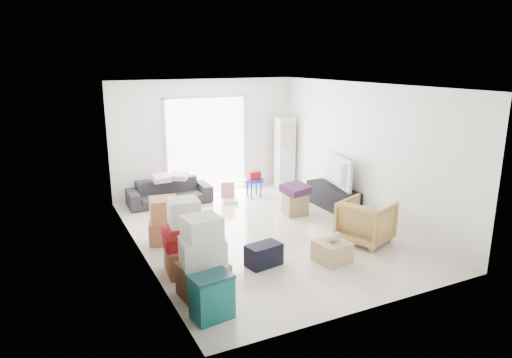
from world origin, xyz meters
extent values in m
cube|color=beige|center=(0.00, 0.00, -0.12)|extent=(4.50, 6.00, 0.24)
cube|color=white|center=(0.00, 0.00, 2.82)|extent=(4.50, 6.00, 0.24)
cube|color=white|center=(0.00, 3.12, 1.35)|extent=(4.50, 0.24, 2.70)
cube|color=white|center=(0.00, -3.12, 1.35)|extent=(4.50, 0.24, 2.70)
cube|color=white|center=(-2.37, 0.00, 1.35)|extent=(0.24, 6.00, 2.70)
cube|color=white|center=(2.37, 0.00, 1.35)|extent=(0.24, 6.00, 2.70)
cube|color=white|center=(0.00, 2.98, 1.15)|extent=(2.00, 0.01, 2.30)
cube|color=silver|center=(-1.00, 2.97, 1.15)|extent=(0.06, 0.04, 2.30)
cube|color=silver|center=(1.00, 2.97, 1.15)|extent=(0.06, 0.04, 2.30)
cube|color=silver|center=(0.00, 2.97, 2.30)|extent=(2.10, 0.04, 0.06)
cube|color=silver|center=(1.95, 2.65, 0.88)|extent=(0.45, 0.30, 1.75)
cube|color=black|center=(2.00, 0.62, 0.24)|extent=(0.44, 1.45, 0.48)
imported|color=black|center=(2.00, 0.62, 0.56)|extent=(0.89, 1.27, 0.15)
imported|color=#2C2B31|center=(-1.08, 2.50, 0.36)|extent=(1.84, 0.57, 0.72)
cube|color=#D59BAF|center=(-1.26, 2.45, 0.77)|extent=(0.36, 0.29, 0.11)
cube|color=#D59BAF|center=(-0.85, 2.45, 0.78)|extent=(0.49, 0.47, 0.13)
imported|color=tan|center=(1.40, -1.20, 0.42)|extent=(1.01, 1.03, 0.83)
cube|color=#0E585A|center=(-1.90, -2.31, 0.14)|extent=(0.53, 0.40, 0.27)
cube|color=#0E585A|center=(-1.90, -2.31, 0.41)|extent=(0.53, 0.40, 0.27)
cube|color=#0C333D|center=(-1.90, -2.31, 0.56)|extent=(0.55, 0.42, 0.04)
cube|color=#925F41|center=(-1.80, -1.72, 0.23)|extent=(0.66, 0.57, 0.47)
cube|color=white|center=(-1.80, -1.72, 0.65)|extent=(0.61, 0.52, 0.36)
cube|color=white|center=(-1.80, -1.72, 0.98)|extent=(0.50, 0.45, 0.31)
cube|color=#925F41|center=(-1.80, -0.93, 0.21)|extent=(0.62, 0.62, 0.41)
cube|color=#A61C14|center=(-1.80, -0.93, 0.51)|extent=(0.65, 0.47, 0.19)
cube|color=#A61C14|center=(-1.80, -0.93, 0.68)|extent=(0.63, 0.44, 0.17)
cube|color=white|center=(-1.80, -0.93, 0.96)|extent=(0.48, 0.46, 0.39)
cube|color=#925F41|center=(-1.77, 0.34, 0.20)|extent=(0.65, 0.59, 0.39)
cube|color=#925F41|center=(-1.77, 0.34, 0.60)|extent=(0.53, 0.53, 0.42)
cube|color=#925F41|center=(-1.25, -0.25, 0.18)|extent=(0.44, 0.44, 0.36)
cube|color=black|center=(-0.63, -1.25, 0.17)|extent=(0.59, 0.42, 0.35)
cube|color=#8A7A50|center=(1.06, 0.64, 0.22)|extent=(0.49, 0.49, 0.44)
cube|color=#4A1F4E|center=(1.06, 0.64, 0.51)|extent=(0.56, 0.56, 0.14)
cylinder|color=#0D21CE|center=(0.85, 2.15, 0.40)|extent=(0.49, 0.49, 0.04)
cylinder|color=#0D21CE|center=(0.97, 2.28, 0.19)|extent=(0.04, 0.04, 0.38)
cylinder|color=#0D21CE|center=(0.72, 2.28, 0.19)|extent=(0.04, 0.04, 0.38)
cylinder|color=#0D21CE|center=(0.72, 2.03, 0.19)|extent=(0.04, 0.04, 0.38)
cylinder|color=#0D21CE|center=(0.97, 2.03, 0.19)|extent=(0.04, 0.04, 0.38)
cube|color=#A61C14|center=(0.85, 2.15, 0.52)|extent=(0.28, 0.22, 0.20)
cube|color=silver|center=(0.15, 1.96, 0.04)|extent=(0.40, 0.37, 0.08)
cube|color=#D5737A|center=(0.15, 2.09, 0.27)|extent=(0.31, 0.12, 0.37)
cube|color=tan|center=(0.42, -1.59, 0.16)|extent=(0.54, 0.54, 0.33)
ellipsoid|color=#B2ADA8|center=(0.42, -1.59, 0.38)|extent=(0.21, 0.14, 0.11)
cube|color=red|center=(0.42, -1.59, 0.39)|extent=(0.17, 0.17, 0.03)
sphere|color=#B2ADA8|center=(0.53, -1.56, 0.41)|extent=(0.11, 0.11, 0.11)
camera|label=1|loc=(-3.65, -7.10, 3.14)|focal=32.00mm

